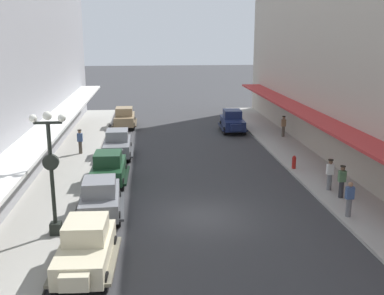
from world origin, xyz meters
TOP-DOWN VIEW (x-y plane):
  - ground_plane at (0.00, 0.00)m, footprint 200.00×200.00m
  - sidewalk_left at (-7.50, 0.00)m, footprint 3.00×60.00m
  - sidewalk_right at (7.50, 0.00)m, footprint 3.00×60.00m
  - parked_car_0 at (-4.61, 11.01)m, footprint 2.17×4.27m
  - parked_car_1 at (-4.76, 5.38)m, footprint 2.20×4.28m
  - parked_car_2 at (-4.59, 21.07)m, footprint 2.15×4.26m
  - parked_car_3 at (-4.79, -4.52)m, footprint 2.28×4.31m
  - parked_car_4 at (4.68, 18.44)m, footprint 2.28×4.31m
  - parked_car_5 at (-4.77, 0.57)m, footprint 2.30×4.32m
  - lamp_post_with_clock at (-6.40, -1.60)m, footprint 1.42×0.44m
  - fire_hydrant at (6.35, 6.68)m, footprint 0.24×0.24m
  - pedestrian_0 at (6.98, 2.65)m, footprint 0.36×0.28m
  - pedestrian_2 at (6.46, -0.96)m, footprint 0.36×0.24m
  - pedestrian_3 at (7.12, 1.44)m, footprint 0.36×0.28m
  - pedestrian_4 at (-7.19, 11.62)m, footprint 0.36×0.28m
  - pedestrian_5 at (8.24, 15.40)m, footprint 0.36×0.28m

SIDE VIEW (x-z plane):
  - ground_plane at x=0.00m, z-range 0.00..0.00m
  - sidewalk_left at x=-7.50m, z-range 0.00..0.15m
  - sidewalk_right at x=7.50m, z-range 0.00..0.15m
  - fire_hydrant at x=6.35m, z-range 0.15..0.97m
  - parked_car_0 at x=-4.61m, z-range 0.02..1.86m
  - parked_car_1 at x=-4.76m, z-range 0.02..1.86m
  - parked_car_2 at x=-4.59m, z-range 0.02..1.86m
  - parked_car_3 at x=-4.79m, z-range 0.02..1.86m
  - parked_car_4 at x=4.68m, z-range 0.02..1.86m
  - parked_car_5 at x=-4.77m, z-range 0.02..1.86m
  - pedestrian_2 at x=6.46m, z-range 0.17..1.81m
  - pedestrian_0 at x=6.98m, z-range 0.18..1.85m
  - pedestrian_3 at x=7.12m, z-range 0.18..1.85m
  - pedestrian_4 at x=-7.19m, z-range 0.18..1.85m
  - pedestrian_5 at x=8.24m, z-range 0.18..1.85m
  - lamp_post_with_clock at x=-6.40m, z-range 0.41..5.57m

